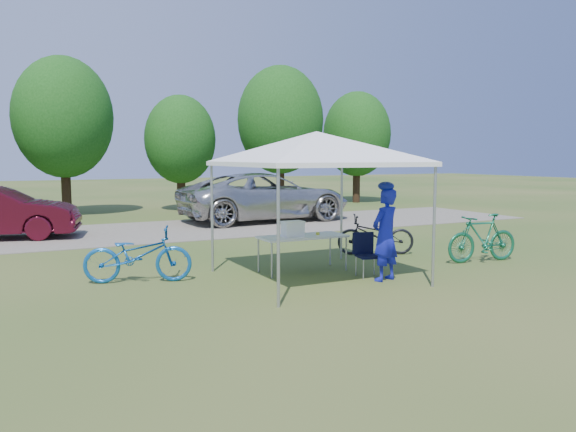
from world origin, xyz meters
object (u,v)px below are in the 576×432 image
(cooler, at_px, (293,229))
(bike_blue, at_px, (138,255))
(folding_table, at_px, (303,238))
(bike_dark, at_px, (376,235))
(folding_chair, at_px, (366,251))
(cyclist, at_px, (385,235))
(bike_green, at_px, (482,238))
(minivan, at_px, (265,197))

(cooler, height_order, bike_blue, cooler)
(folding_table, relative_size, cooler, 4.20)
(cooler, height_order, bike_dark, cooler)
(folding_chair, bearing_deg, cooler, 151.42)
(bike_blue, bearing_deg, cyclist, -96.95)
(bike_dark, bearing_deg, bike_blue, -60.54)
(folding_chair, bearing_deg, bike_green, 13.49)
(cyclist, height_order, bike_green, cyclist)
(cyclist, distance_m, bike_dark, 2.79)
(bike_blue, height_order, minivan, minivan)
(bike_dark, distance_m, minivan, 7.42)
(folding_chair, xyz_separation_m, bike_blue, (-4.00, 1.42, 0.02))
(folding_chair, height_order, cyclist, cyclist)
(bike_green, bearing_deg, folding_table, -94.90)
(folding_table, bearing_deg, cooler, 180.00)
(folding_chair, distance_m, cyclist, 0.61)
(cooler, distance_m, bike_blue, 2.97)
(folding_table, xyz_separation_m, minivan, (2.97, 8.30, 0.19))
(bike_blue, xyz_separation_m, bike_dark, (5.55, 0.44, -0.04))
(folding_table, bearing_deg, bike_blue, 171.33)
(bike_green, height_order, bike_dark, bike_green)
(folding_chair, distance_m, cooler, 1.49)
(bike_blue, relative_size, minivan, 0.32)
(folding_chair, bearing_deg, cyclist, -68.25)
(bike_dark, bearing_deg, cyclist, -7.37)
(folding_chair, bearing_deg, bike_dark, 62.14)
(bike_blue, distance_m, bike_dark, 5.57)
(folding_chair, height_order, bike_green, bike_green)
(cooler, height_order, cyclist, cyclist)
(minivan, bearing_deg, cooler, 157.51)
(bike_green, bearing_deg, cooler, -94.26)
(cyclist, xyz_separation_m, minivan, (2.02, 9.72, 0.01))
(folding_table, height_order, bike_dark, bike_dark)
(bike_blue, height_order, bike_dark, bike_blue)
(cyclist, xyz_separation_m, bike_dark, (1.47, 2.33, -0.39))
(folding_chair, distance_m, bike_blue, 4.24)
(bike_green, bearing_deg, bike_blue, -93.27)
(folding_table, relative_size, minivan, 0.29)
(cooler, bearing_deg, folding_table, 0.00)
(cyclist, relative_size, bike_blue, 0.89)
(cyclist, bearing_deg, bike_blue, -42.71)
(folding_table, height_order, folding_chair, folding_chair)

